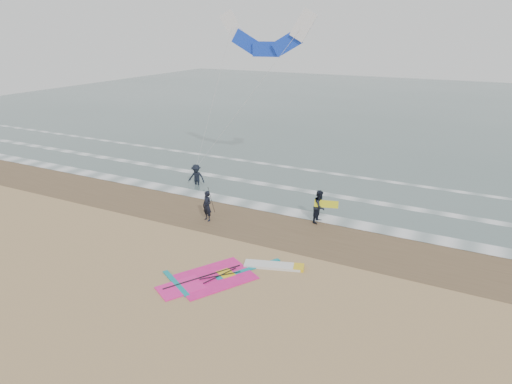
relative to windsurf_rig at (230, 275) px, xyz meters
The scene contains 11 objects.
ground 0.45m from the windsurf_rig, 131.47° to the right, with size 120.00×120.00×0.00m, color tan.
sea_water 47.66m from the windsurf_rig, 90.36° to the left, with size 120.00×80.00×0.02m, color #47605E.
wet_sand_band 5.67m from the windsurf_rig, 93.03° to the left, with size 120.00×5.00×0.01m, color brown.
foam_waterline 10.11m from the windsurf_rig, 91.70° to the left, with size 120.00×9.15×0.02m.
windsurf_rig is the anchor object (origin of this frame).
person_standing 6.31m from the windsurf_rig, 132.14° to the left, with size 0.63×0.42×1.74m, color black.
person_walking 7.51m from the windsurf_rig, 78.81° to the left, with size 0.90×0.70×1.86m, color black.
person_wading 12.46m from the windsurf_rig, 131.05° to the left, with size 1.19×0.68×1.84m, color black.
held_pole 6.19m from the windsurf_rig, 130.04° to the left, with size 0.17×0.86×1.82m.
carried_kiteboard 7.54m from the windsurf_rig, 75.64° to the left, with size 1.30×0.51×0.39m.
surf_kite 16.37m from the windsurf_rig, 109.66° to the left, with size 7.09×3.39×10.14m.
Camera 1 is at (9.34, -14.73, 10.26)m, focal length 32.00 mm.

